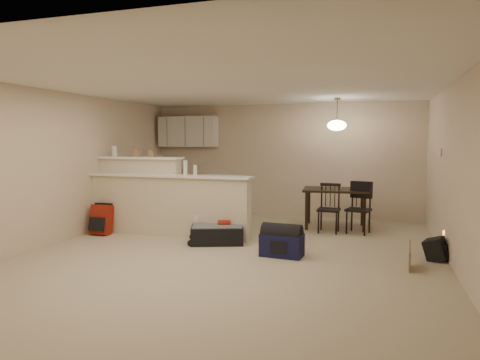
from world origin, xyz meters
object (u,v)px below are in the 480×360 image
at_px(red_backpack, 101,220).
at_px(dining_chair_far, 358,208).
at_px(dining_chair_near, 329,208).
at_px(pendant_lamp, 337,125).
at_px(suitcase, 217,234).
at_px(navy_duffel, 282,245).
at_px(black_daypack, 436,249).
at_px(dining_table, 335,194).

bearing_deg(red_backpack, dining_chair_far, 15.55).
bearing_deg(dining_chair_near, red_backpack, -158.21).
bearing_deg(pendant_lamp, suitcase, -133.05).
distance_m(suitcase, navy_duffel, 1.28).
bearing_deg(black_daypack, dining_chair_near, 69.02).
bearing_deg(pendant_lamp, navy_duffel, -103.36).
height_order(dining_chair_far, red_backpack, dining_chair_far).
bearing_deg(red_backpack, pendant_lamp, 22.47).
bearing_deg(dining_chair_near, dining_table, 83.82).
bearing_deg(navy_duffel, dining_table, 81.27).
bearing_deg(suitcase, black_daypack, -20.26).
height_order(suitcase, black_daypack, black_daypack).
xyz_separation_m(dining_chair_near, dining_chair_far, (0.52, 0.08, 0.01)).
relative_size(red_backpack, black_daypack, 1.54).
distance_m(pendant_lamp, navy_duffel, 3.02).
relative_size(dining_chair_near, dining_chair_far, 0.98).
height_order(dining_chair_far, navy_duffel, dining_chair_far).
height_order(dining_table, black_daypack, dining_table).
xyz_separation_m(dining_table, pendant_lamp, (-0.00, -0.00, 1.32)).
bearing_deg(dining_chair_near, black_daypack, -37.70).
xyz_separation_m(dining_chair_far, navy_duffel, (-1.01, -1.93, -0.30)).
bearing_deg(dining_table, suitcase, -137.58).
bearing_deg(suitcase, red_backpack, 159.74).
xyz_separation_m(dining_chair_far, red_backpack, (-4.43, -1.46, -0.20)).
relative_size(pendant_lamp, suitcase, 0.73).
height_order(dining_table, dining_chair_near, dining_chair_near).
bearing_deg(dining_chair_far, black_daypack, -38.21).
relative_size(pendant_lamp, black_daypack, 1.80).
bearing_deg(black_daypack, pendant_lamp, 59.09).
xyz_separation_m(dining_table, black_daypack, (1.57, -1.87, -0.52)).
distance_m(navy_duffel, black_daypack, 2.18).
xyz_separation_m(pendant_lamp, dining_chair_far, (0.45, -0.41, -1.53)).
relative_size(dining_chair_near, suitcase, 1.07).
distance_m(pendant_lamp, dining_chair_far, 1.64).
bearing_deg(suitcase, dining_chair_far, 13.36).
distance_m(dining_chair_far, suitcase, 2.66).
height_order(suitcase, navy_duffel, navy_duffel).
height_order(dining_chair_near, suitcase, dining_chair_near).
bearing_deg(suitcase, navy_duffel, -41.94).
bearing_deg(dining_table, red_backpack, -159.34).
bearing_deg(pendant_lamp, dining_table, 45.00).
relative_size(dining_table, black_daypack, 3.72).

